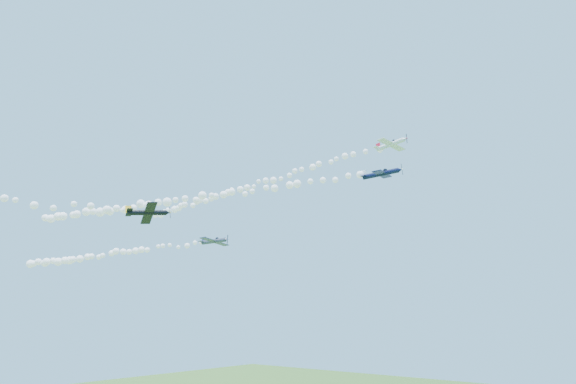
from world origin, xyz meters
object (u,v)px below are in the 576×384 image
Objects in this scene: plane_navy at (382,174)px; plane_black at (148,213)px; plane_white at (391,144)px; plane_grey at (215,241)px.

plane_navy reaches higher than plane_black.
plane_black is at bearing -109.23° from plane_white.
plane_white reaches higher than plane_black.
plane_white is at bearing 0.03° from plane_black.
plane_white is at bearing 81.88° from plane_navy.
plane_grey is at bearing -160.35° from plane_white.
plane_white is 1.18× the size of plane_black.
plane_white is 45.98m from plane_black.
plane_black is (-18.51, -38.57, -16.85)m from plane_white.
plane_navy is 1.00× the size of plane_grey.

